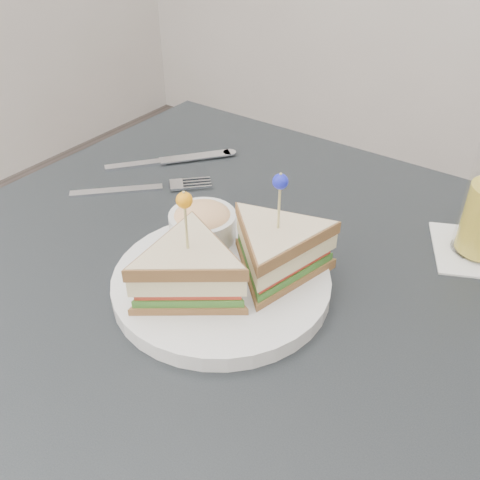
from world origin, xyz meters
name	(u,v)px	position (x,y,z in m)	size (l,w,h in m)	color
table	(229,322)	(0.00, 0.00, 0.67)	(0.80, 0.80, 0.75)	black
plate_meal	(228,261)	(0.01, -0.02, 0.79)	(0.28, 0.28, 0.15)	silver
cutlery_fork	(149,188)	(-0.22, 0.09, 0.75)	(0.16, 0.16, 0.01)	silver
cutlery_knife	(166,161)	(-0.25, 0.17, 0.75)	(0.15, 0.18, 0.01)	white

